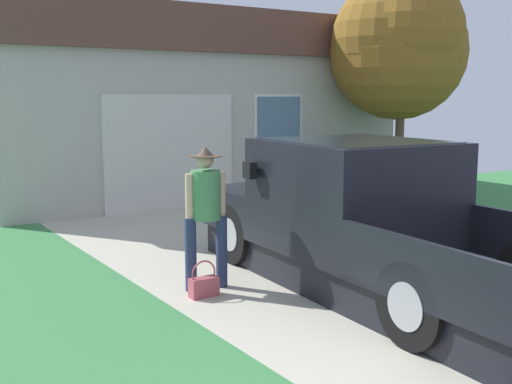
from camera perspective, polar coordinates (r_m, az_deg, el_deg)
name	(u,v)px	position (r m, az deg, el deg)	size (l,w,h in m)	color
pickup_truck	(359,222)	(7.69, 9.12, -2.63)	(2.18, 5.64, 1.71)	black
person_with_hat	(206,206)	(7.38, -4.47, -1.23)	(0.51, 0.38, 1.65)	navy
handbag	(204,285)	(7.27, -4.64, -8.21)	(0.33, 0.14, 0.42)	#B24C56
house_with_garage	(162,103)	(16.18, -8.32, 7.78)	(9.55, 6.94, 3.97)	#B5AFA5
front_yard_tree	(399,44)	(14.57, 12.50, 12.70)	(3.02, 3.07, 4.70)	brown
wheeled_trash_bin	(332,171)	(13.69, 6.78, 1.82)	(0.60, 0.72, 1.15)	#286B38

